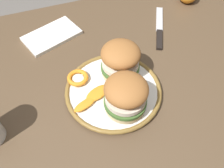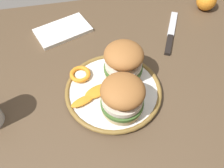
{
  "view_description": "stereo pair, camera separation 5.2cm",
  "coord_description": "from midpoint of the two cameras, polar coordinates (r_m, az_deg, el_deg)",
  "views": [
    {
      "loc": [
        0.13,
        0.36,
        1.3
      ],
      "look_at": [
        0.0,
        0.02,
        0.81
      ],
      "focal_mm": 37.4,
      "sensor_mm": 36.0,
      "label": 1
    },
    {
      "loc": [
        0.08,
        0.37,
        1.3
      ],
      "look_at": [
        0.0,
        0.02,
        0.81
      ],
      "focal_mm": 37.4,
      "sensor_mm": 36.0,
      "label": 2
    }
  ],
  "objects": [
    {
      "name": "table_knife",
      "position": [
        0.82,
        9.71,
        12.75
      ],
      "size": [
        0.12,
        0.21,
        0.01
      ],
      "color": "silver",
      "rests_on": "dining_table"
    },
    {
      "name": "dinner_plate",
      "position": [
        0.63,
        -2.33,
        -1.8
      ],
      "size": [
        0.26,
        0.26,
        0.02
      ],
      "color": "white",
      "rests_on": "dining_table"
    },
    {
      "name": "sandwich_half_left",
      "position": [
        0.62,
        -0.28,
        5.78
      ],
      "size": [
        0.13,
        0.13,
        0.1
      ],
      "color": "beige",
      "rests_on": "dinner_plate"
    },
    {
      "name": "folded_napkin",
      "position": [
        0.82,
        -16.3,
        11.21
      ],
      "size": [
        0.2,
        0.16,
        0.01
      ],
      "primitive_type": "cube",
      "rotation": [
        0.0,
        0.0,
        0.36
      ],
      "color": "white",
      "rests_on": "dining_table"
    },
    {
      "name": "orange_peel_strip_short",
      "position": [
        0.62,
        -5.91,
        -2.32
      ],
      "size": [
        0.08,
        0.06,
        0.01
      ],
      "color": "orange",
      "rests_on": "dinner_plate"
    },
    {
      "name": "dining_table",
      "position": [
        0.74,
        -2.13,
        -6.03
      ],
      "size": [
        1.28,
        0.88,
        0.77
      ],
      "color": "brown",
      "rests_on": "ground"
    },
    {
      "name": "sandwich_half_right",
      "position": [
        0.55,
        0.73,
        -2.84
      ],
      "size": [
        0.13,
        0.13,
        0.1
      ],
      "color": "beige",
      "rests_on": "dinner_plate"
    },
    {
      "name": "orange_peel_strip_long",
      "position": [
        0.6,
        -9.12,
        -5.1
      ],
      "size": [
        0.07,
        0.05,
        0.01
      ],
      "color": "orange",
      "rests_on": "dinner_plate"
    },
    {
      "name": "orange_peel_curled",
      "position": [
        0.65,
        -10.62,
        1.38
      ],
      "size": [
        0.08,
        0.08,
        0.01
      ],
      "color": "orange",
      "rests_on": "dinner_plate"
    }
  ]
}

